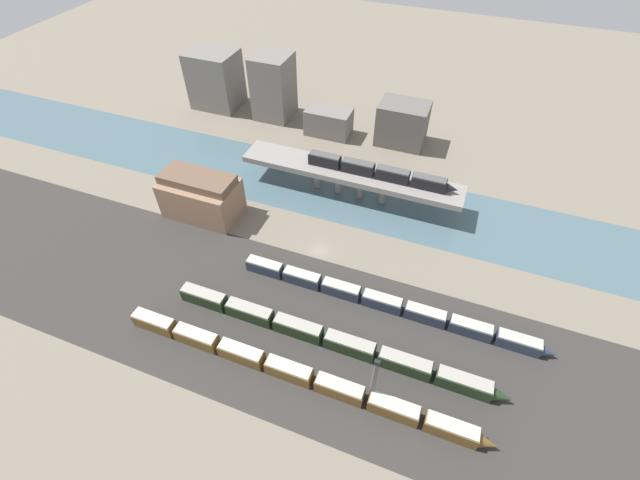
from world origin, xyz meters
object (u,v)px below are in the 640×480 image
train_on_bridge (379,172)px  warehouse_building (201,196)px  train_yard_near (295,373)px  signal_tower (374,381)px  train_yard_far (387,303)px  train_yard_mid (329,339)px

train_on_bridge → warehouse_building: bearing=-152.9°
train_yard_near → warehouse_building: (-43.76, 37.13, 4.28)m
warehouse_building → signal_tower: 69.33m
train_yard_near → train_yard_far: bearing=60.8°
train_on_bridge → train_yard_far: bearing=-70.8°
train_yard_near → signal_tower: signal_tower is taller
train_on_bridge → train_yard_far: size_ratio=0.59×
warehouse_building → train_yard_near: bearing=-40.3°
train_yard_far → warehouse_building: size_ratio=3.51×
train_on_bridge → warehouse_building: warehouse_building is taller
train_yard_mid → signal_tower: 15.43m
warehouse_building → signal_tower: bearing=-31.2°
train_on_bridge → train_yard_near: size_ratio=0.55×
train_yard_far → signal_tower: (2.55, -22.07, 5.51)m
train_yard_far → train_yard_near: bearing=-119.2°
train_on_bridge → signal_tower: size_ratio=2.92×
train_yard_near → train_yard_mid: (3.88, 9.81, 0.01)m
train_yard_near → train_yard_mid: train_yard_mid is taller
train_yard_far → signal_tower: bearing=-83.4°
train_yard_mid → train_yard_near: bearing=-111.6°
train_on_bridge → train_yard_near: bearing=-90.3°
train_on_bridge → train_yard_mid: (3.54, -49.91, -8.30)m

